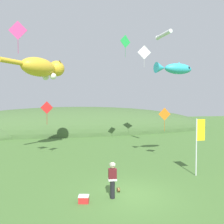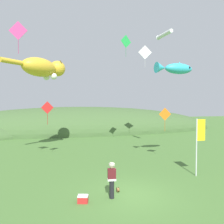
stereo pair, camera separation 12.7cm
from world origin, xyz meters
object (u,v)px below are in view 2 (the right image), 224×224
kite_giant_cat (43,68)px  kite_diamond_orange (165,114)px  kite_diamond_white (145,52)px  kite_tube_streamer (164,34)px  kite_diamond_pink (18,31)px  kite_spool (118,190)px  festival_banner_pole (199,138)px  kite_fish_windsock (175,68)px  picnic_cooler (83,199)px  kite_diamond_red (47,108)px  kite_diamond_green (126,42)px  festival_attendant (112,179)px

kite_giant_cat → kite_diamond_orange: size_ratio=2.71×
kite_diamond_white → kite_diamond_orange: bearing=-96.6°
kite_tube_streamer → kite_diamond_pink: 12.68m
kite_spool → kite_diamond_pink: 11.76m
festival_banner_pole → kite_fish_windsock: 5.91m
picnic_cooler → kite_diamond_red: (-2.04, 9.12, 4.16)m
kite_spool → kite_diamond_red: (-3.97, 8.30, 4.21)m
kite_spool → picnic_cooler: bearing=-157.1°
kite_diamond_pink → kite_giant_cat: bearing=80.3°
kite_tube_streamer → kite_diamond_red: (-10.54, 0.51, -6.79)m
kite_diamond_white → kite_diamond_pink: kite_diamond_white is taller
kite_diamond_green → festival_attendant: bearing=-110.6°
picnic_cooler → kite_diamond_red: kite_diamond_red is taller
kite_diamond_pink → kite_tube_streamer: bearing=15.2°
festival_attendant → kite_tube_streamer: (7.05, 8.44, 10.18)m
picnic_cooler → kite_giant_cat: size_ratio=0.10×
picnic_cooler → kite_diamond_orange: bearing=40.4°
festival_attendant → kite_fish_windsock: (6.29, 5.12, 6.50)m
kite_spool → picnic_cooler: (-1.93, -0.82, 0.05)m
kite_diamond_orange → kite_diamond_red: bearing=164.0°
kite_giant_cat → kite_diamond_orange: bearing=-28.8°
kite_giant_cat → kite_diamond_green: kite_diamond_green is taller
kite_spool → kite_giant_cat: size_ratio=0.05×
picnic_cooler → kite_diamond_white: kite_diamond_white is taller
kite_fish_windsock → kite_diamond_red: size_ratio=1.61×
festival_attendant → kite_diamond_pink: kite_diamond_pink is taller
festival_banner_pole → kite_diamond_pink: (-11.37, 3.15, 7.03)m
festival_attendant → kite_spool: bearing=53.0°
kite_spool → kite_diamond_white: size_ratio=0.11×
festival_banner_pole → kite_diamond_red: kite_diamond_red is taller
kite_fish_windsock → kite_diamond_orange: (-0.23, 1.09, -3.65)m
festival_attendant → kite_diamond_orange: (6.05, 6.22, 2.85)m
festival_attendant → kite_fish_windsock: size_ratio=0.56×
festival_attendant → kite_giant_cat: (-3.95, 11.72, 7.17)m
picnic_cooler → kite_diamond_orange: (7.50, 6.39, 3.62)m
kite_spool → kite_giant_cat: 14.37m
kite_tube_streamer → kite_diamond_red: 12.55m
kite_diamond_red → kite_diamond_orange: kite_diamond_red is taller
festival_attendant → festival_banner_pole: size_ratio=0.48×
kite_diamond_green → kite_diamond_red: bearing=-165.8°
kite_tube_streamer → festival_banner_pole: bearing=-96.6°
picnic_cooler → kite_diamond_green: (5.52, 11.02, 10.76)m
kite_diamond_white → kite_diamond_green: size_ratio=1.09×
festival_banner_pole → kite_diamond_red: 12.15m
kite_tube_streamer → kite_diamond_green: size_ratio=1.03×
kite_giant_cat → kite_diamond_pink: 6.82m
kite_spool → kite_tube_streamer: (6.56, 7.79, 11.00)m
kite_diamond_red → kite_giant_cat: bearing=99.5°
kite_tube_streamer → kite_diamond_orange: bearing=-114.1°
kite_diamond_green → kite_giant_cat: bearing=173.8°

